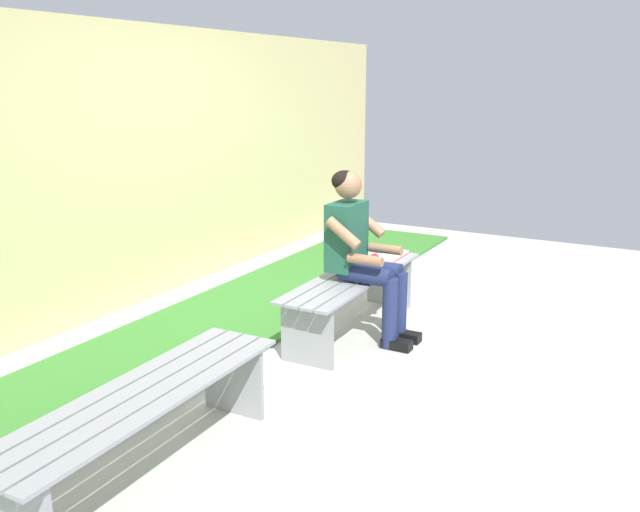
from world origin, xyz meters
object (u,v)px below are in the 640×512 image
at_px(bench_near, 353,289).
at_px(bench_far, 144,412).
at_px(apple, 374,259).
at_px(book_open, 392,256).
at_px(person_seated, 361,248).

xyz_separation_m(bench_near, bench_far, (2.27, -0.00, 0.00)).
bearing_deg(bench_near, apple, 178.08).
distance_m(apple, book_open, 0.28).
bearing_deg(apple, book_open, 172.81).
bearing_deg(book_open, bench_far, -2.09).
xyz_separation_m(person_seated, book_open, (-0.71, -0.05, -0.23)).
bearing_deg(bench_near, bench_far, -0.00).
distance_m(bench_near, bench_far, 2.27).
bearing_deg(person_seated, bench_near, -129.41).
xyz_separation_m(bench_far, apple, (-2.62, 0.01, 0.15)).
bearing_deg(bench_near, person_seated, 50.59).
xyz_separation_m(bench_near, book_open, (-0.63, 0.05, 0.12)).
bearing_deg(person_seated, book_open, -175.71).
xyz_separation_m(bench_far, person_seated, (-2.18, 0.10, 0.35)).
bearing_deg(bench_far, person_seated, 177.36).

